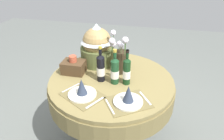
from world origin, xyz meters
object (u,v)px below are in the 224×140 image
(wine_bottle_right, at_px, (127,71))
(gift_tub_back_left, at_px, (97,44))
(place_setting_right, at_px, (128,98))
(woven_basket_side_left, at_px, (74,67))
(flower_vase, at_px, (120,57))
(dining_table, at_px, (111,91))
(place_setting_left, at_px, (82,91))
(wine_bottle_left, at_px, (101,68))
(wine_bottle_centre, at_px, (115,71))

(wine_bottle_right, relative_size, gift_tub_back_left, 0.77)
(place_setting_right, relative_size, woven_basket_side_left, 1.95)
(flower_vase, height_order, woven_basket_side_left, flower_vase)
(dining_table, height_order, place_setting_left, place_setting_left)
(place_setting_right, xyz_separation_m, woven_basket_side_left, (-0.60, 0.36, 0.02))
(dining_table, distance_m, woven_basket_side_left, 0.44)
(place_setting_right, bearing_deg, flower_vase, 108.35)
(flower_vase, distance_m, wine_bottle_left, 0.24)
(wine_bottle_centre, relative_size, wine_bottle_right, 1.00)
(woven_basket_side_left, bearing_deg, place_setting_right, -31.15)
(dining_table, relative_size, wine_bottle_centre, 3.60)
(dining_table, height_order, gift_tub_back_left, gift_tub_back_left)
(wine_bottle_centre, bearing_deg, gift_tub_back_left, 126.86)
(dining_table, bearing_deg, woven_basket_side_left, 174.49)
(wine_bottle_right, bearing_deg, woven_basket_side_left, 171.14)
(place_setting_right, distance_m, gift_tub_back_left, 0.77)
(dining_table, height_order, place_setting_right, place_setting_right)
(gift_tub_back_left, bearing_deg, wine_bottle_left, -69.22)
(flower_vase, distance_m, gift_tub_back_left, 0.31)
(flower_vase, height_order, gift_tub_back_left, gift_tub_back_left)
(wine_bottle_right, height_order, gift_tub_back_left, gift_tub_back_left)
(place_setting_right, bearing_deg, woven_basket_side_left, 148.85)
(wine_bottle_centre, height_order, woven_basket_side_left, wine_bottle_centre)
(wine_bottle_centre, xyz_separation_m, woven_basket_side_left, (-0.43, 0.10, -0.06))
(wine_bottle_left, xyz_separation_m, woven_basket_side_left, (-0.30, 0.08, -0.07))
(place_setting_right, height_order, wine_bottle_left, wine_bottle_left)
(flower_vase, bearing_deg, dining_table, -108.93)
(place_setting_right, distance_m, wine_bottle_centre, 0.32)
(dining_table, bearing_deg, place_setting_right, -57.18)
(wine_bottle_left, distance_m, wine_bottle_centre, 0.13)
(wine_bottle_left, height_order, gift_tub_back_left, gift_tub_back_left)
(dining_table, distance_m, flower_vase, 0.35)
(dining_table, height_order, woven_basket_side_left, woven_basket_side_left)
(dining_table, bearing_deg, wine_bottle_right, -17.16)
(flower_vase, bearing_deg, wine_bottle_left, -125.85)
(dining_table, distance_m, wine_bottle_right, 0.32)
(place_setting_right, bearing_deg, gift_tub_back_left, 124.70)
(dining_table, height_order, flower_vase, flower_vase)
(dining_table, distance_m, wine_bottle_left, 0.30)
(gift_tub_back_left, bearing_deg, wine_bottle_centre, -53.14)
(place_setting_left, distance_m, place_setting_right, 0.39)
(place_setting_right, bearing_deg, wine_bottle_centre, 121.71)
(wine_bottle_right, xyz_separation_m, gift_tub_back_left, (-0.37, 0.34, 0.09))
(flower_vase, bearing_deg, gift_tub_back_left, 152.63)
(place_setting_left, xyz_separation_m, wine_bottle_left, (0.09, 0.26, 0.09))
(wine_bottle_centre, xyz_separation_m, wine_bottle_right, (0.11, 0.01, 0.00))
(place_setting_left, bearing_deg, place_setting_right, -2.34)
(flower_vase, bearing_deg, wine_bottle_centre, -91.85)
(wine_bottle_left, bearing_deg, place_setting_left, -109.46)
(wine_bottle_centre, bearing_deg, wine_bottle_left, 173.94)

